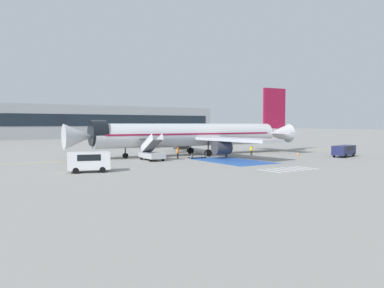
{
  "coord_description": "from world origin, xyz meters",
  "views": [
    {
      "loc": [
        -31.05,
        -51.71,
        5.19
      ],
      "look_at": [
        0.41,
        -2.63,
        2.02
      ],
      "focal_mm": 35.0,
      "sensor_mm": 36.0,
      "label": 1
    }
  ],
  "objects_px": {
    "traffic_cone_1": "(99,161)",
    "terminal_building": "(51,122)",
    "service_van_1": "(344,150)",
    "baggage_cart": "(197,156)",
    "ground_crew_0": "(251,150)",
    "traffic_cone_0": "(298,154)",
    "ground_crew_2": "(226,150)",
    "fuel_tanker": "(158,139)",
    "service_van_0": "(89,160)",
    "ground_crew_1": "(178,152)",
    "boarding_stairs_forward": "(152,153)",
    "airliner": "(194,135)"
  },
  "relations": [
    {
      "from": "traffic_cone_1",
      "to": "terminal_building",
      "type": "xyz_separation_m",
      "value": [
        12.62,
        88.06,
        5.52
      ]
    },
    {
      "from": "service_van_1",
      "to": "baggage_cart",
      "type": "xyz_separation_m",
      "value": [
        -20.42,
        10.76,
        -0.84
      ]
    },
    {
      "from": "ground_crew_0",
      "to": "terminal_building",
      "type": "relative_size",
      "value": 0.01
    },
    {
      "from": "ground_crew_0",
      "to": "traffic_cone_0",
      "type": "height_order",
      "value": "ground_crew_0"
    },
    {
      "from": "traffic_cone_0",
      "to": "traffic_cone_1",
      "type": "relative_size",
      "value": 0.76
    },
    {
      "from": "ground_crew_2",
      "to": "terminal_building",
      "type": "distance_m",
      "value": 89.46
    },
    {
      "from": "fuel_tanker",
      "to": "service_van_0",
      "type": "xyz_separation_m",
      "value": [
        -26.21,
        -34.35,
        -0.45
      ]
    },
    {
      "from": "baggage_cart",
      "to": "traffic_cone_1",
      "type": "relative_size",
      "value": 4.24
    },
    {
      "from": "fuel_tanker",
      "to": "service_van_1",
      "type": "bearing_deg",
      "value": 28.56
    },
    {
      "from": "ground_crew_1",
      "to": "ground_crew_0",
      "type": "bearing_deg",
      "value": -43.13
    },
    {
      "from": "ground_crew_0",
      "to": "service_van_1",
      "type": "bearing_deg",
      "value": 23.97
    },
    {
      "from": "traffic_cone_0",
      "to": "fuel_tanker",
      "type": "bearing_deg",
      "value": 106.18
    },
    {
      "from": "traffic_cone_0",
      "to": "ground_crew_1",
      "type": "bearing_deg",
      "value": 163.04
    },
    {
      "from": "service_van_0",
      "to": "baggage_cart",
      "type": "distance_m",
      "value": 20.33
    },
    {
      "from": "ground_crew_1",
      "to": "terminal_building",
      "type": "distance_m",
      "value": 87.91
    },
    {
      "from": "boarding_stairs_forward",
      "to": "ground_crew_1",
      "type": "height_order",
      "value": "boarding_stairs_forward"
    },
    {
      "from": "baggage_cart",
      "to": "ground_crew_2",
      "type": "bearing_deg",
      "value": 97.04
    },
    {
      "from": "service_van_0",
      "to": "ground_crew_2",
      "type": "distance_m",
      "value": 25.33
    },
    {
      "from": "fuel_tanker",
      "to": "baggage_cart",
      "type": "relative_size",
      "value": 3.36
    },
    {
      "from": "boarding_stairs_forward",
      "to": "fuel_tanker",
      "type": "xyz_separation_m",
      "value": [
        14.69,
        26.2,
        0.77
      ]
    },
    {
      "from": "service_van_1",
      "to": "traffic_cone_0",
      "type": "distance_m",
      "value": 7.02
    },
    {
      "from": "traffic_cone_0",
      "to": "ground_crew_2",
      "type": "bearing_deg",
      "value": 157.19
    },
    {
      "from": "boarding_stairs_forward",
      "to": "airliner",
      "type": "bearing_deg",
      "value": 24.87
    },
    {
      "from": "airliner",
      "to": "service_van_0",
      "type": "height_order",
      "value": "airliner"
    },
    {
      "from": "service_van_0",
      "to": "traffic_cone_0",
      "type": "xyz_separation_m",
      "value": [
        35.42,
        2.62,
        -1.04
      ]
    },
    {
      "from": "service_van_1",
      "to": "ground_crew_0",
      "type": "height_order",
      "value": "service_van_1"
    },
    {
      "from": "fuel_tanker",
      "to": "ground_crew_0",
      "type": "distance_m",
      "value": 27.7
    },
    {
      "from": "airliner",
      "to": "service_van_1",
      "type": "bearing_deg",
      "value": -126.68
    },
    {
      "from": "ground_crew_0",
      "to": "ground_crew_2",
      "type": "xyz_separation_m",
      "value": [
        -4.79,
        0.51,
        0.06
      ]
    },
    {
      "from": "boarding_stairs_forward",
      "to": "baggage_cart",
      "type": "xyz_separation_m",
      "value": [
        7.32,
        -0.59,
        -0.72
      ]
    },
    {
      "from": "ground_crew_1",
      "to": "traffic_cone_1",
      "type": "relative_size",
      "value": 2.61
    },
    {
      "from": "service_van_1",
      "to": "traffic_cone_1",
      "type": "distance_m",
      "value": 37.18
    },
    {
      "from": "boarding_stairs_forward",
      "to": "baggage_cart",
      "type": "relative_size",
      "value": 1.9
    },
    {
      "from": "airliner",
      "to": "fuel_tanker",
      "type": "bearing_deg",
      "value": -9.21
    },
    {
      "from": "fuel_tanker",
      "to": "ground_crew_0",
      "type": "bearing_deg",
      "value": 15.25
    },
    {
      "from": "fuel_tanker",
      "to": "service_van_1",
      "type": "distance_m",
      "value": 39.76
    },
    {
      "from": "airliner",
      "to": "traffic_cone_1",
      "type": "distance_m",
      "value": 17.98
    },
    {
      "from": "airliner",
      "to": "terminal_building",
      "type": "distance_m",
      "value": 84.5
    },
    {
      "from": "boarding_stairs_forward",
      "to": "service_van_0",
      "type": "height_order",
      "value": "boarding_stairs_forward"
    },
    {
      "from": "airliner",
      "to": "traffic_cone_0",
      "type": "xyz_separation_m",
      "value": [
        14.21,
        -9.35,
        -3.15
      ]
    },
    {
      "from": "airliner",
      "to": "ground_crew_1",
      "type": "bearing_deg",
      "value": 126.96
    },
    {
      "from": "baggage_cart",
      "to": "ground_crew_2",
      "type": "relative_size",
      "value": 1.64
    },
    {
      "from": "airliner",
      "to": "ground_crew_0",
      "type": "xyz_separation_m",
      "value": [
        7.82,
        -5.16,
        -2.47
      ]
    },
    {
      "from": "fuel_tanker",
      "to": "service_van_0",
      "type": "bearing_deg",
      "value": -27.94
    },
    {
      "from": "airliner",
      "to": "boarding_stairs_forward",
      "type": "xyz_separation_m",
      "value": [
        -9.69,
        -3.82,
        -2.43
      ]
    },
    {
      "from": "service_van_1",
      "to": "boarding_stairs_forward",
      "type": "bearing_deg",
      "value": 54.78
    },
    {
      "from": "service_van_1",
      "to": "baggage_cart",
      "type": "height_order",
      "value": "service_van_1"
    },
    {
      "from": "ground_crew_0",
      "to": "airliner",
      "type": "bearing_deg",
      "value": -145.1
    },
    {
      "from": "fuel_tanker",
      "to": "terminal_building",
      "type": "xyz_separation_m",
      "value": [
        -9.71,
        61.95,
        4.11
      ]
    },
    {
      "from": "airliner",
      "to": "service_van_1",
      "type": "distance_m",
      "value": 23.68
    }
  ]
}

